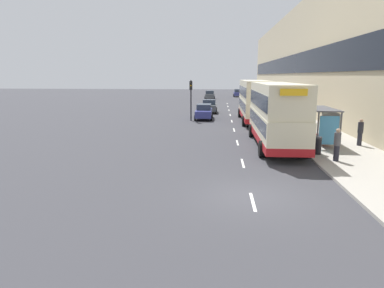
# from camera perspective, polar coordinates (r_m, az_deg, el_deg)

# --- Properties ---
(ground_plane) EXTENTS (220.00, 220.00, 0.00)m
(ground_plane) POSITION_cam_1_polar(r_m,az_deg,el_deg) (14.25, 9.84, -8.50)
(ground_plane) COLOR #38383D
(pavement) EXTENTS (5.00, 93.00, 0.14)m
(pavement) POSITION_cam_1_polar(r_m,az_deg,el_deg) (52.66, 13.20, 5.89)
(pavement) COLOR #A39E93
(pavement) RESTS_ON ground_plane
(terrace_facade) EXTENTS (3.10, 93.00, 14.26)m
(terrace_facade) POSITION_cam_1_polar(r_m,az_deg,el_deg) (53.24, 17.92, 13.31)
(terrace_facade) COLOR #C6B793
(terrace_facade) RESTS_ON ground_plane
(lane_mark_0) EXTENTS (0.12, 2.00, 0.01)m
(lane_mark_0) POSITION_cam_1_polar(r_m,az_deg,el_deg) (13.60, 10.10, -9.46)
(lane_mark_0) COLOR silver
(lane_mark_0) RESTS_ON ground_plane
(lane_mark_1) EXTENTS (0.12, 2.00, 0.01)m
(lane_mark_1) POSITION_cam_1_polar(r_m,az_deg,el_deg) (19.27, 8.46, -3.18)
(lane_mark_1) COLOR silver
(lane_mark_1) RESTS_ON ground_plane
(lane_mark_2) EXTENTS (0.12, 2.00, 0.01)m
(lane_mark_2) POSITION_cam_1_polar(r_m,az_deg,el_deg) (25.07, 7.58, 0.22)
(lane_mark_2) COLOR silver
(lane_mark_2) RESTS_ON ground_plane
(lane_mark_3) EXTENTS (0.12, 2.00, 0.01)m
(lane_mark_3) POSITION_cam_1_polar(r_m,az_deg,el_deg) (30.93, 7.03, 2.34)
(lane_mark_3) COLOR silver
(lane_mark_3) RESTS_ON ground_plane
(lane_mark_4) EXTENTS (0.12, 2.00, 0.01)m
(lane_mark_4) POSITION_cam_1_polar(r_m,az_deg,el_deg) (36.82, 6.65, 3.79)
(lane_mark_4) COLOR silver
(lane_mark_4) RESTS_ON ground_plane
(lane_mark_5) EXTENTS (0.12, 2.00, 0.01)m
(lane_mark_5) POSITION_cam_1_polar(r_m,az_deg,el_deg) (42.73, 6.38, 4.83)
(lane_mark_5) COLOR silver
(lane_mark_5) RESTS_ON ground_plane
(lane_mark_6) EXTENTS (0.12, 2.00, 0.01)m
(lane_mark_6) POSITION_cam_1_polar(r_m,az_deg,el_deg) (48.64, 6.17, 5.62)
(lane_mark_6) COLOR silver
(lane_mark_6) RESTS_ON ground_plane
(lane_mark_7) EXTENTS (0.12, 2.00, 0.01)m
(lane_mark_7) POSITION_cam_1_polar(r_m,az_deg,el_deg) (54.57, 6.01, 6.24)
(lane_mark_7) COLOR silver
(lane_mark_7) RESTS_ON ground_plane
(lane_mark_8) EXTENTS (0.12, 2.00, 0.01)m
(lane_mark_8) POSITION_cam_1_polar(r_m,az_deg,el_deg) (60.50, 5.88, 6.74)
(lane_mark_8) COLOR silver
(lane_mark_8) RESTS_ON ground_plane
(bus_shelter) EXTENTS (1.60, 4.20, 2.48)m
(bus_shelter) POSITION_cam_1_polar(r_m,az_deg,el_deg) (24.87, 21.23, 3.83)
(bus_shelter) COLOR #4C4C51
(bus_shelter) RESTS_ON ground_plane
(double_decker_bus_near) EXTENTS (2.85, 10.70, 4.30)m
(double_decker_bus_near) POSITION_cam_1_polar(r_m,az_deg,el_deg) (23.94, 13.79, 4.99)
(double_decker_bus_near) COLOR beige
(double_decker_bus_near) RESTS_ON ground_plane
(double_decker_bus_ahead) EXTENTS (2.85, 11.26, 4.30)m
(double_decker_bus_ahead) POSITION_cam_1_polar(r_m,az_deg,el_deg) (36.69, 10.34, 7.23)
(double_decker_bus_ahead) COLOR beige
(double_decker_bus_ahead) RESTS_ON ground_plane
(car_0) EXTENTS (1.92, 4.05, 1.73)m
(car_0) POSITION_cam_1_polar(r_m,az_deg,el_deg) (80.10, 7.63, 8.42)
(car_0) COLOR navy
(car_0) RESTS_ON ground_plane
(car_1) EXTENTS (2.03, 3.80, 1.71)m
(car_1) POSITION_cam_1_polar(r_m,az_deg,el_deg) (45.13, 2.88, 6.31)
(car_1) COLOR #4C5156
(car_1) RESTS_ON ground_plane
(car_2) EXTENTS (2.10, 4.06, 1.71)m
(car_2) POSITION_cam_1_polar(r_m,az_deg,el_deg) (72.00, 2.98, 8.18)
(car_2) COLOR #4C5156
(car_2) RESTS_ON ground_plane
(car_3) EXTENTS (1.95, 4.56, 1.66)m
(car_3) POSITION_cam_1_polar(r_m,az_deg,el_deg) (38.50, 1.99, 5.42)
(car_3) COLOR navy
(car_3) RESTS_ON ground_plane
(pedestrian_at_shelter) EXTENTS (0.36, 0.36, 1.83)m
(pedestrian_at_shelter) POSITION_cam_1_polar(r_m,az_deg,el_deg) (20.44, 23.02, -0.07)
(pedestrian_at_shelter) COLOR #23232D
(pedestrian_at_shelter) RESTS_ON ground_plane
(pedestrian_1) EXTENTS (0.36, 0.36, 1.82)m
(pedestrian_1) POSITION_cam_1_polar(r_m,az_deg,el_deg) (25.69, 26.24, 1.83)
(pedestrian_1) COLOR #23232D
(pedestrian_1) RESTS_ON ground_plane
(litter_bin) EXTENTS (0.55, 0.55, 1.05)m
(litter_bin) POSITION_cam_1_polar(r_m,az_deg,el_deg) (21.92, 20.10, -0.21)
(litter_bin) COLOR black
(litter_bin) RESTS_ON ground_plane
(traffic_light_far_kerb) EXTENTS (0.30, 0.32, 4.31)m
(traffic_light_far_kerb) POSITION_cam_1_polar(r_m,az_deg,el_deg) (36.85, -0.18, 8.42)
(traffic_light_far_kerb) COLOR black
(traffic_light_far_kerb) RESTS_ON ground_plane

